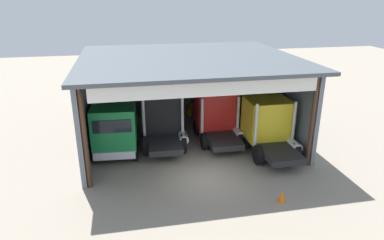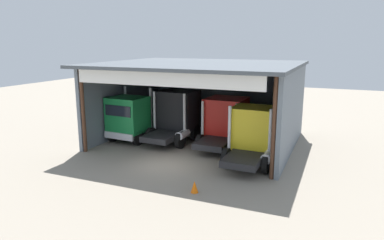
{
  "view_description": "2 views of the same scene",
  "coord_description": "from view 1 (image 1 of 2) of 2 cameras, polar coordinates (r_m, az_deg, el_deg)",
  "views": [
    {
      "loc": [
        -3.87,
        -15.79,
        9.22
      ],
      "look_at": [
        0.0,
        3.66,
        1.87
      ],
      "focal_mm": 32.52,
      "sensor_mm": 36.0,
      "label": 1
    },
    {
      "loc": [
        8.81,
        -17.12,
        6.85
      ],
      "look_at": [
        0.0,
        3.66,
        1.87
      ],
      "focal_mm": 32.96,
      "sensor_mm": 36.0,
      "label": 2
    }
  ],
  "objects": [
    {
      "name": "oil_drum",
      "position": [
        27.53,
        -0.28,
        1.74
      ],
      "size": [
        0.58,
        0.58,
        0.88
      ],
      "primitive_type": "cylinder",
      "color": "gold",
      "rests_on": "ground"
    },
    {
      "name": "truck_red_right_bay",
      "position": [
        22.79,
        3.98,
        1.06
      ],
      "size": [
        2.73,
        5.07,
        3.21
      ],
      "rotation": [
        0.0,
        0.0,
        -0.02
      ],
      "color": "red",
      "rests_on": "ground"
    },
    {
      "name": "workshop_shed",
      "position": [
        22.82,
        -1.17,
        6.62
      ],
      "size": [
        12.96,
        11.49,
        5.53
      ],
      "color": "slate",
      "rests_on": "ground"
    },
    {
      "name": "truck_yellow_center_right_bay",
      "position": [
        21.3,
        12.48,
        -0.85
      ],
      "size": [
        2.73,
        4.75,
        3.4
      ],
      "rotation": [
        0.0,
        0.0,
        -0.02
      ],
      "color": "yellow",
      "rests_on": "ground"
    },
    {
      "name": "truck_green_center_bay",
      "position": [
        20.69,
        -12.57,
        -1.57
      ],
      "size": [
        2.69,
        4.57,
        3.72
      ],
      "rotation": [
        0.0,
        0.0,
        3.07
      ],
      "color": "#197F3D",
      "rests_on": "ground"
    },
    {
      "name": "tool_cart",
      "position": [
        28.38,
        8.12,
        2.24
      ],
      "size": [
        0.9,
        0.6,
        1.0
      ],
      "primitive_type": "cube",
      "color": "red",
      "rests_on": "ground"
    },
    {
      "name": "ground_plane",
      "position": [
        18.69,
        2.22,
        -9.23
      ],
      "size": [
        80.0,
        80.0,
        0.0
      ],
      "primitive_type": "plane",
      "color": "gray",
      "rests_on": "ground"
    },
    {
      "name": "truck_black_left_bay",
      "position": [
        21.96,
        -4.86,
        0.7
      ],
      "size": [
        2.8,
        4.87,
        3.57
      ],
      "rotation": [
        0.0,
        0.0,
        -0.05
      ],
      "color": "black",
      "rests_on": "ground"
    },
    {
      "name": "traffic_cone",
      "position": [
        17.05,
        14.49,
        -12.01
      ],
      "size": [
        0.36,
        0.36,
        0.56
      ],
      "primitive_type": "cone",
      "color": "orange",
      "rests_on": "ground"
    }
  ]
}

